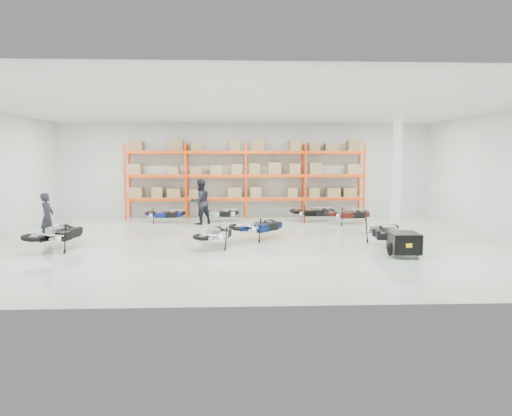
{
  "coord_description": "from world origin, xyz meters",
  "views": [
    {
      "loc": [
        -0.42,
        -15.32,
        2.74
      ],
      "look_at": [
        0.24,
        0.26,
        1.1
      ],
      "focal_mm": 32.0,
      "sensor_mm": 36.0,
      "label": 1
    }
  ],
  "objects_px": {
    "moto_back_a": "(165,212)",
    "moto_back_b": "(219,211)",
    "moto_black_far_left": "(57,230)",
    "trailer": "(404,243)",
    "moto_blue_centre": "(259,223)",
    "moto_back_d": "(349,211)",
    "moto_touring_right": "(386,228)",
    "person_back": "(200,202)",
    "person_left": "(47,217)",
    "moto_back_c": "(313,209)",
    "moto_silver_left": "(216,231)"
  },
  "relations": [
    {
      "from": "moto_touring_right",
      "to": "moto_back_b",
      "type": "bearing_deg",
      "value": 141.57
    },
    {
      "from": "moto_black_far_left",
      "to": "trailer",
      "type": "bearing_deg",
      "value": -178.64
    },
    {
      "from": "moto_black_far_left",
      "to": "moto_back_c",
      "type": "height_order",
      "value": "moto_black_far_left"
    },
    {
      "from": "moto_silver_left",
      "to": "moto_touring_right",
      "type": "relative_size",
      "value": 0.88
    },
    {
      "from": "moto_touring_right",
      "to": "moto_back_b",
      "type": "distance_m",
      "value": 8.26
    },
    {
      "from": "moto_back_b",
      "to": "person_left",
      "type": "bearing_deg",
      "value": 134.73
    },
    {
      "from": "moto_back_a",
      "to": "person_back",
      "type": "bearing_deg",
      "value": -110.82
    },
    {
      "from": "trailer",
      "to": "moto_back_b",
      "type": "height_order",
      "value": "moto_back_b"
    },
    {
      "from": "trailer",
      "to": "person_left",
      "type": "relative_size",
      "value": 1.0
    },
    {
      "from": "person_left",
      "to": "moto_blue_centre",
      "type": "bearing_deg",
      "value": -88.78
    },
    {
      "from": "moto_back_a",
      "to": "moto_touring_right",
      "type": "bearing_deg",
      "value": -127.19
    },
    {
      "from": "trailer",
      "to": "moto_silver_left",
      "type": "bearing_deg",
      "value": 167.51
    },
    {
      "from": "moto_touring_right",
      "to": "moto_back_d",
      "type": "xyz_separation_m",
      "value": [
        0.07,
        5.11,
        -0.05
      ]
    },
    {
      "from": "moto_touring_right",
      "to": "moto_back_a",
      "type": "height_order",
      "value": "moto_touring_right"
    },
    {
      "from": "person_left",
      "to": "moto_touring_right",
      "type": "bearing_deg",
      "value": -96.05
    },
    {
      "from": "moto_back_b",
      "to": "person_back",
      "type": "xyz_separation_m",
      "value": [
        -0.75,
        -0.82,
        0.49
      ]
    },
    {
      "from": "moto_back_b",
      "to": "moto_back_d",
      "type": "xyz_separation_m",
      "value": [
        5.64,
        -0.99,
        0.06
      ]
    },
    {
      "from": "person_left",
      "to": "moto_back_c",
      "type": "bearing_deg",
      "value": -64.14
    },
    {
      "from": "moto_back_c",
      "to": "moto_black_far_left",
      "type": "bearing_deg",
      "value": 122.24
    },
    {
      "from": "moto_touring_right",
      "to": "moto_back_d",
      "type": "relative_size",
      "value": 1.09
    },
    {
      "from": "person_left",
      "to": "moto_black_far_left",
      "type": "bearing_deg",
      "value": -148.12
    },
    {
      "from": "moto_touring_right",
      "to": "moto_silver_left",
      "type": "bearing_deg",
      "value": -170.94
    },
    {
      "from": "trailer",
      "to": "moto_black_far_left",
      "type": "bearing_deg",
      "value": 176.12
    },
    {
      "from": "person_left",
      "to": "moto_silver_left",
      "type": "bearing_deg",
      "value": -102.57
    },
    {
      "from": "person_back",
      "to": "person_left",
      "type": "bearing_deg",
      "value": 1.62
    },
    {
      "from": "moto_black_far_left",
      "to": "moto_back_b",
      "type": "xyz_separation_m",
      "value": [
        4.69,
        6.26,
        -0.14
      ]
    },
    {
      "from": "moto_back_a",
      "to": "person_back",
      "type": "distance_m",
      "value": 1.78
    },
    {
      "from": "moto_silver_left",
      "to": "moto_back_a",
      "type": "distance_m",
      "value": 6.37
    },
    {
      "from": "moto_black_far_left",
      "to": "moto_back_d",
      "type": "bearing_deg",
      "value": -143.61
    },
    {
      "from": "moto_back_a",
      "to": "moto_silver_left",
      "type": "bearing_deg",
      "value": -157.35
    },
    {
      "from": "moto_back_a",
      "to": "moto_back_b",
      "type": "bearing_deg",
      "value": -85.04
    },
    {
      "from": "moto_back_a",
      "to": "moto_black_far_left",
      "type": "bearing_deg",
      "value": 158.21
    },
    {
      "from": "moto_black_far_left",
      "to": "person_left",
      "type": "relative_size",
      "value": 1.24
    },
    {
      "from": "moto_blue_centre",
      "to": "moto_back_a",
      "type": "distance_m",
      "value": 5.93
    },
    {
      "from": "moto_silver_left",
      "to": "person_back",
      "type": "height_order",
      "value": "person_back"
    },
    {
      "from": "moto_back_b",
      "to": "trailer",
      "type": "bearing_deg",
      "value": -138.98
    },
    {
      "from": "moto_blue_centre",
      "to": "moto_back_a",
      "type": "xyz_separation_m",
      "value": [
        -3.94,
        4.43,
        -0.11
      ]
    },
    {
      "from": "trailer",
      "to": "person_back",
      "type": "relative_size",
      "value": 0.85
    },
    {
      "from": "moto_black_far_left",
      "to": "trailer",
      "type": "height_order",
      "value": "moto_black_far_left"
    },
    {
      "from": "moto_black_far_left",
      "to": "moto_back_d",
      "type": "height_order",
      "value": "moto_black_far_left"
    },
    {
      "from": "moto_back_b",
      "to": "person_left",
      "type": "xyz_separation_m",
      "value": [
        -5.63,
        -4.66,
        0.34
      ]
    },
    {
      "from": "moto_black_far_left",
      "to": "moto_touring_right",
      "type": "bearing_deg",
      "value": -169.76
    },
    {
      "from": "trailer",
      "to": "moto_back_a",
      "type": "height_order",
      "value": "moto_back_a"
    },
    {
      "from": "moto_back_a",
      "to": "trailer",
      "type": "bearing_deg",
      "value": -133.97
    },
    {
      "from": "moto_back_a",
      "to": "person_back",
      "type": "height_order",
      "value": "person_back"
    },
    {
      "from": "moto_back_c",
      "to": "person_back",
      "type": "relative_size",
      "value": 0.92
    },
    {
      "from": "moto_blue_centre",
      "to": "moto_black_far_left",
      "type": "distance_m",
      "value": 6.46
    },
    {
      "from": "moto_back_a",
      "to": "moto_back_c",
      "type": "relative_size",
      "value": 0.88
    },
    {
      "from": "moto_back_d",
      "to": "person_back",
      "type": "xyz_separation_m",
      "value": [
        -6.39,
        0.16,
        0.42
      ]
    },
    {
      "from": "moto_back_b",
      "to": "moto_black_far_left",
      "type": "bearing_deg",
      "value": 148.32
    }
  ]
}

